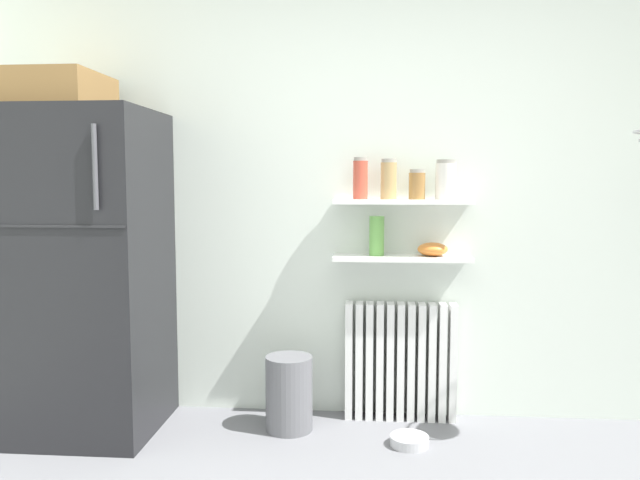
{
  "coord_description": "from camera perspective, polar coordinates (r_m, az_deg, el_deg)",
  "views": [
    {
      "loc": [
        0.06,
        -1.59,
        1.35
      ],
      "look_at": [
        -0.21,
        1.6,
        1.05
      ],
      "focal_mm": 35.34,
      "sensor_mm": 36.0,
      "label": 1
    }
  ],
  "objects": [
    {
      "name": "trash_bin",
      "position": [
        3.52,
        -2.81,
        -13.69
      ],
      "size": [
        0.25,
        0.25,
        0.41
      ],
      "primitive_type": "cylinder",
      "color": "slate",
      "rests_on": "ground_plane"
    },
    {
      "name": "pet_food_bowl",
      "position": [
        3.41,
        8.1,
        -17.55
      ],
      "size": [
        0.2,
        0.2,
        0.05
      ],
      "primitive_type": "cylinder",
      "color": "#B7B7BC",
      "rests_on": "ground_plane"
    },
    {
      "name": "radiator",
      "position": [
        3.66,
        7.29,
        -10.83
      ],
      "size": [
        0.62,
        0.12,
        0.67
      ],
      "color": "white",
      "rests_on": "ground_plane"
    },
    {
      "name": "wall_shelf_lower",
      "position": [
        3.51,
        7.42,
        -1.62
      ],
      "size": [
        0.76,
        0.22,
        0.02
      ],
      "primitive_type": "cube",
      "color": "white"
    },
    {
      "name": "wall_shelf_upper",
      "position": [
        3.49,
        7.48,
        3.46
      ],
      "size": [
        0.76,
        0.22,
        0.02
      ],
      "primitive_type": "cube",
      "color": "white"
    },
    {
      "name": "storage_jar_2",
      "position": [
        3.49,
        8.78,
        4.98
      ],
      "size": [
        0.09,
        0.09,
        0.16
      ],
      "color": "olive",
      "rests_on": "wall_shelf_upper"
    },
    {
      "name": "storage_jar_1",
      "position": [
        3.48,
        6.23,
        5.48
      ],
      "size": [
        0.09,
        0.09,
        0.22
      ],
      "color": "tan",
      "rests_on": "wall_shelf_upper"
    },
    {
      "name": "back_wall",
      "position": [
        3.64,
        3.82,
        4.55
      ],
      "size": [
        7.04,
        0.1,
        2.6
      ],
      "primitive_type": "cube",
      "color": "silver",
      "rests_on": "ground_plane"
    },
    {
      "name": "vase",
      "position": [
        3.5,
        5.16,
        0.38
      ],
      "size": [
        0.08,
        0.08,
        0.22
      ],
      "primitive_type": "cylinder",
      "color": "#66A84C",
      "rests_on": "wall_shelf_lower"
    },
    {
      "name": "shelf_bowl",
      "position": [
        3.52,
        10.16,
        -0.83
      ],
      "size": [
        0.17,
        0.17,
        0.07
      ],
      "primitive_type": "ellipsoid",
      "color": "orange",
      "rests_on": "wall_shelf_lower"
    },
    {
      "name": "storage_jar_0",
      "position": [
        3.48,
        3.68,
        5.57
      ],
      "size": [
        0.08,
        0.08,
        0.23
      ],
      "color": "#C64C38",
      "rests_on": "wall_shelf_upper"
    },
    {
      "name": "refrigerator",
      "position": [
        3.61,
        -20.6,
        -2.08
      ],
      "size": [
        0.77,
        0.75,
        1.91
      ],
      "color": "black",
      "rests_on": "ground_plane"
    },
    {
      "name": "storage_jar_3",
      "position": [
        3.51,
        11.32,
        5.36
      ],
      "size": [
        0.11,
        0.11,
        0.22
      ],
      "color": "silver",
      "rests_on": "wall_shelf_upper"
    }
  ]
}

